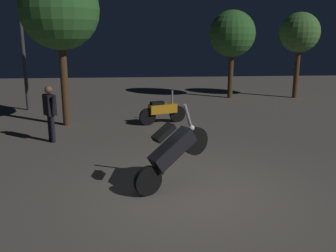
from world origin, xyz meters
name	(u,v)px	position (x,y,z in m)	size (l,w,h in m)	color
ground_plane	(193,193)	(0.00, 0.00, 0.00)	(40.00, 40.00, 0.00)	#605951
motorcycle_black_foreground	(172,152)	(-0.37, 0.26, 0.74)	(1.49, 0.91, 1.63)	black
motorcycle_orange_parked_left	(163,111)	(-0.16, 5.71, 0.44)	(1.59, 0.67, 1.11)	black
person_rider_beside	(50,109)	(-3.39, 3.77, 0.92)	(0.46, 0.58, 1.56)	black
streetlamp_near	(22,33)	(-5.32, 8.51, 2.98)	(0.36, 0.36, 4.64)	#38383D
tree_left_bg	(232,34)	(3.40, 10.76, 2.94)	(2.12, 2.12, 4.03)	#4C331E
tree_center_bg	(60,11)	(-3.33, 5.77, 3.63)	(2.46, 2.46, 4.88)	#4C331E
tree_right_bg	(300,33)	(6.49, 10.52, 2.98)	(1.82, 1.82, 3.93)	#4C331E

